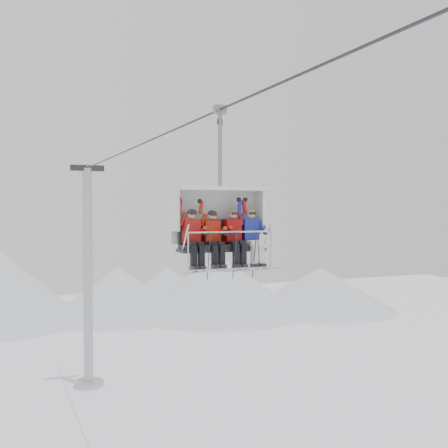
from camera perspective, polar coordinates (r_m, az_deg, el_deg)
name	(u,v)px	position (r m, az deg, el deg)	size (l,w,h in m)	color
ridgeline	(38,294)	(55.33, -18.34, -6.81)	(72.00, 21.00, 7.00)	silver
lift_tower_right	(88,292)	(35.33, -13.65, -6.72)	(2.00, 1.80, 13.48)	#AAADB1
haul_cable	(224,108)	(13.80, 0.00, 11.72)	(0.06, 0.06, 50.00)	#2B2C30
chairlift_carrier	(218,217)	(13.94, -0.60, 0.71)	(2.30, 1.17, 3.98)	black
skier_far_left	(193,237)	(13.41, -3.16, -1.31)	(0.39, 1.69, 1.58)	#AD1913
skier_center_left	(213,237)	(13.58, -1.08, -1.33)	(0.38, 1.69, 1.53)	red
skier_center_right	(234,236)	(13.79, 1.07, -1.23)	(0.39, 1.69, 1.58)	#B10F0F
skier_far_right	(252,236)	(13.99, 2.88, -1.19)	(0.39, 1.69, 1.58)	#202FA4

